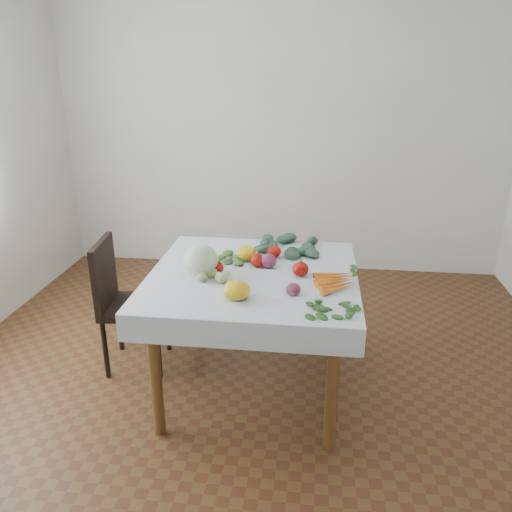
{
  "coord_description": "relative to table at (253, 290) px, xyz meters",
  "views": [
    {
      "loc": [
        0.32,
        -2.49,
        1.82
      ],
      "look_at": [
        0.0,
        0.09,
        0.82
      ],
      "focal_mm": 35.0,
      "sensor_mm": 36.0,
      "label": 1
    }
  ],
  "objects": [
    {
      "name": "kale_bunch",
      "position": [
        0.16,
        0.39,
        0.13
      ],
      "size": [
        0.36,
        0.32,
        0.05
      ],
      "color": "#32533E",
      "rests_on": "tablecloth"
    },
    {
      "name": "basil_bunch",
      "position": [
        0.43,
        -0.4,
        0.11
      ],
      "size": [
        0.24,
        0.21,
        0.01
      ],
      "color": "#22591C",
      "rests_on": "tablecloth"
    },
    {
      "name": "ground",
      "position": [
        0.0,
        0.0,
        -0.65
      ],
      "size": [
        4.0,
        4.0,
        0.0
      ],
      "primitive_type": "plane",
      "color": "brown"
    },
    {
      "name": "tomatillo_cluster",
      "position": [
        -0.2,
        -0.13,
        0.13
      ],
      "size": [
        0.16,
        0.11,
        0.05
      ],
      "color": "#BBD279",
      "rests_on": "tablecloth"
    },
    {
      "name": "tomato_d",
      "position": [
        0.26,
        -0.0,
        0.14
      ],
      "size": [
        0.09,
        0.09,
        0.08
      ],
      "primitive_type": "ellipsoid",
      "rotation": [
        0.0,
        0.0,
        0.07
      ],
      "color": "#A9120B",
      "rests_on": "tablecloth"
    },
    {
      "name": "tomato_c",
      "position": [
        -0.2,
        -0.04,
        0.14
      ],
      "size": [
        0.09,
        0.09,
        0.07
      ],
      "primitive_type": "ellipsoid",
      "rotation": [
        0.0,
        0.0,
        0.05
      ],
      "color": "#A9120B",
      "rests_on": "tablecloth"
    },
    {
      "name": "chair",
      "position": [
        -0.85,
        0.18,
        -0.17
      ],
      "size": [
        0.42,
        0.42,
        0.84
      ],
      "color": "black",
      "rests_on": "ground"
    },
    {
      "name": "tomato_b",
      "position": [
        0.01,
        0.1,
        0.14
      ],
      "size": [
        0.09,
        0.09,
        0.07
      ],
      "primitive_type": "ellipsoid",
      "rotation": [
        0.0,
        0.0,
        -0.05
      ],
      "color": "#A9120B",
      "rests_on": "tablecloth"
    },
    {
      "name": "dill_bunch",
      "position": [
        -0.14,
        0.19,
        0.12
      ],
      "size": [
        0.24,
        0.23,
        0.03
      ],
      "color": "#527B38",
      "rests_on": "tablecloth"
    },
    {
      "name": "heirloom_back",
      "position": [
        -0.06,
        0.19,
        0.14
      ],
      "size": [
        0.12,
        0.12,
        0.08
      ],
      "primitive_type": "ellipsoid",
      "rotation": [
        0.0,
        0.0,
        0.03
      ],
      "color": "yellow",
      "rests_on": "tablecloth"
    },
    {
      "name": "tablecloth",
      "position": [
        0.0,
        0.0,
        0.1
      ],
      "size": [
        1.12,
        1.12,
        0.01
      ],
      "primitive_type": "cube",
      "color": "white",
      "rests_on": "table"
    },
    {
      "name": "heirloom_front",
      "position": [
        -0.04,
        -0.33,
        0.15
      ],
      "size": [
        0.17,
        0.17,
        0.09
      ],
      "primitive_type": "ellipsoid",
      "rotation": [
        0.0,
        0.0,
        -0.35
      ],
      "color": "yellow",
      "rests_on": "tablecloth"
    },
    {
      "name": "onion_a",
      "position": [
        0.07,
        0.09,
        0.14
      ],
      "size": [
        0.12,
        0.12,
        0.08
      ],
      "primitive_type": "ellipsoid",
      "rotation": [
        0.0,
        0.0,
        0.37
      ],
      "color": "#631C44",
      "rests_on": "tablecloth"
    },
    {
      "name": "back_wall",
      "position": [
        0.0,
        2.0,
        0.7
      ],
      "size": [
        4.0,
        0.04,
        2.7
      ],
      "primitive_type": "cube",
      "color": "silver",
      "rests_on": "ground"
    },
    {
      "name": "cabbage",
      "position": [
        -0.28,
        -0.06,
        0.19
      ],
      "size": [
        0.24,
        0.24,
        0.17
      ],
      "primitive_type": "ellipsoid",
      "rotation": [
        0.0,
        0.0,
        -0.37
      ],
      "color": "beige",
      "rests_on": "tablecloth"
    },
    {
      "name": "tomato_a",
      "position": [
        0.09,
        0.25,
        0.14
      ],
      "size": [
        0.08,
        0.08,
        0.07
      ],
      "primitive_type": "ellipsoid",
      "rotation": [
        0.0,
        0.0,
        -0.02
      ],
      "color": "#A9120B",
      "rests_on": "tablecloth"
    },
    {
      "name": "table",
      "position": [
        0.0,
        0.0,
        0.0
      ],
      "size": [
        1.0,
        1.0,
        0.75
      ],
      "color": "brown",
      "rests_on": "ground"
    },
    {
      "name": "carrot_bunch",
      "position": [
        0.45,
        -0.09,
        0.12
      ],
      "size": [
        0.22,
        0.3,
        0.03
      ],
      "color": "orange",
      "rests_on": "tablecloth"
    },
    {
      "name": "onion_b",
      "position": [
        0.23,
        -0.25,
        0.13
      ],
      "size": [
        0.08,
        0.08,
        0.06
      ],
      "primitive_type": "ellipsoid",
      "rotation": [
        0.0,
        0.0,
        0.05
      ],
      "color": "#631C44",
      "rests_on": "tablecloth"
    }
  ]
}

